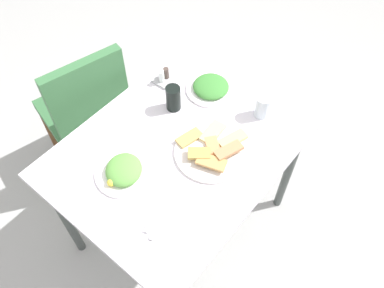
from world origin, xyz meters
The scene contains 12 objects.
ground_plane centered at (0.00, 0.00, 0.00)m, with size 6.00×6.00×0.00m, color #B0B1AE.
dining_table centered at (0.00, 0.00, 0.68)m, with size 1.05×0.81×0.77m.
dining_chair centered at (0.00, 0.66, 0.53)m, with size 0.51×0.51×0.93m.
pide_platter centered at (0.06, -0.13, 0.78)m, with size 0.32×0.31×0.05m.
salad_plate_greens centered at (-0.25, 0.08, 0.79)m, with size 0.24×0.24×0.06m.
salad_plate_rice centered at (0.34, 0.10, 0.79)m, with size 0.24×0.24×0.05m.
soda_can centered at (0.15, 0.16, 0.83)m, with size 0.07×0.07×0.12m, color black.
drinking_glass centered at (0.36, -0.17, 0.83)m, with size 0.07×0.07×0.11m, color silver.
paper_napkin centered at (-0.30, -0.15, 0.77)m, with size 0.12×0.12×0.00m, color white.
fork centered at (-0.30, -0.17, 0.78)m, with size 0.19×0.01×0.01m, color silver.
spoon centered at (-0.30, -0.13, 0.78)m, with size 0.17×0.02×0.01m, color silver.
condiment_caddy centered at (0.24, 0.30, 0.79)m, with size 0.09×0.09×0.07m.
Camera 1 is at (-0.73, -0.68, 2.13)m, focal length 37.44 mm.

